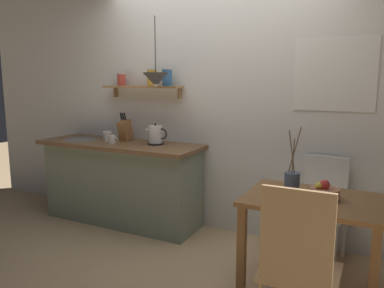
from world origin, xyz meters
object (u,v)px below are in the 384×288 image
(dining_chair_near, at_px, (298,263))
(pendant_lamp, at_px, (156,79))
(dining_chair_far, at_px, (321,203))
(coffee_mug_spare, at_px, (112,140))
(fruit_bowl, at_px, (324,191))
(electric_kettle, at_px, (156,135))
(knife_block, at_px, (125,130))
(coffee_mug_by_sink, at_px, (108,136))
(dining_table, at_px, (312,214))
(twig_vase, at_px, (292,182))

(dining_chair_near, distance_m, pendant_lamp, 2.24)
(dining_chair_far, xyz_separation_m, coffee_mug_spare, (-2.09, -0.22, 0.44))
(fruit_bowl, bearing_deg, dining_chair_far, 98.50)
(electric_kettle, relative_size, knife_block, 0.79)
(knife_block, distance_m, pendant_lamp, 0.76)
(coffee_mug_by_sink, height_order, pendant_lamp, pendant_lamp)
(pendant_lamp, bearing_deg, fruit_bowl, -15.63)
(dining_chair_near, bearing_deg, pendant_lamp, 144.92)
(dining_chair_near, bearing_deg, coffee_mug_spare, 152.89)
(dining_table, bearing_deg, coffee_mug_spare, 168.61)
(fruit_bowl, xyz_separation_m, electric_kettle, (-1.76, 0.59, 0.21))
(dining_table, distance_m, fruit_bowl, 0.19)
(fruit_bowl, height_order, coffee_mug_by_sink, coffee_mug_by_sink)
(fruit_bowl, relative_size, pendant_lamp, 0.31)
(coffee_mug_spare, bearing_deg, fruit_bowl, -10.95)
(dining_chair_near, distance_m, electric_kettle, 2.19)
(knife_block, relative_size, coffee_mug_spare, 2.70)
(coffee_mug_by_sink, bearing_deg, knife_block, 29.33)
(fruit_bowl, distance_m, twig_vase, 0.24)
(dining_chair_far, distance_m, coffee_mug_by_sink, 2.29)
(dining_table, xyz_separation_m, twig_vase, (-0.16, 0.04, 0.21))
(fruit_bowl, bearing_deg, dining_table, -177.67)
(dining_chair_near, relative_size, fruit_bowl, 4.94)
(dining_chair_near, height_order, fruit_bowl, dining_chair_near)
(fruit_bowl, xyz_separation_m, twig_vase, (-0.23, 0.04, 0.03))
(coffee_mug_spare, bearing_deg, dining_chair_far, 6.02)
(dining_table, height_order, dining_chair_near, dining_chair_near)
(dining_chair_far, height_order, electric_kettle, electric_kettle)
(dining_table, distance_m, coffee_mug_by_sink, 2.36)
(dining_chair_far, xyz_separation_m, twig_vase, (-0.14, -0.60, 0.32))
(dining_chair_far, height_order, pendant_lamp, pendant_lamp)
(dining_table, distance_m, knife_block, 2.23)
(fruit_bowl, xyz_separation_m, coffee_mug_spare, (-2.19, 0.42, 0.15))
(coffee_mug_spare, distance_m, pendant_lamp, 0.82)
(electric_kettle, relative_size, coffee_mug_spare, 2.14)
(dining_chair_far, bearing_deg, dining_chair_near, -87.28)
(twig_vase, xyz_separation_m, knife_block, (-1.94, 0.59, 0.20))
(dining_table, relative_size, coffee_mug_spare, 8.09)
(electric_kettle, bearing_deg, knife_block, 174.40)
(dining_chair_near, xyz_separation_m, knife_block, (-2.14, 1.31, 0.46))
(dining_chair_far, xyz_separation_m, fruit_bowl, (0.10, -0.64, 0.29))
(dining_chair_far, height_order, twig_vase, twig_vase)
(dining_chair_near, bearing_deg, electric_kettle, 143.58)
(dining_chair_near, height_order, electric_kettle, electric_kettle)
(coffee_mug_spare, bearing_deg, dining_table, -11.39)
(electric_kettle, distance_m, pendant_lamp, 0.59)
(coffee_mug_by_sink, bearing_deg, pendant_lamp, -5.96)
(pendant_lamp, bearing_deg, knife_block, 162.01)
(fruit_bowl, xyz_separation_m, knife_block, (-2.18, 0.63, 0.23))
(dining_chair_far, xyz_separation_m, pendant_lamp, (-1.57, -0.18, 1.06))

